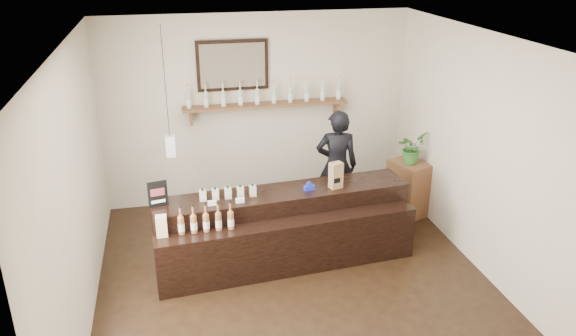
# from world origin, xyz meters

# --- Properties ---
(ground) EXTENTS (5.00, 5.00, 0.00)m
(ground) POSITION_xyz_m (0.00, 0.00, 0.00)
(ground) COLOR black
(ground) RESTS_ON ground
(room_shell) EXTENTS (5.00, 5.00, 5.00)m
(room_shell) POSITION_xyz_m (0.00, 0.00, 1.70)
(room_shell) COLOR beige
(room_shell) RESTS_ON ground
(back_wall_decor) EXTENTS (2.66, 0.96, 1.69)m
(back_wall_decor) POSITION_xyz_m (-0.16, 2.37, 1.76)
(back_wall_decor) COLOR brown
(back_wall_decor) RESTS_ON ground
(counter) EXTENTS (3.19, 1.10, 1.03)m
(counter) POSITION_xyz_m (-0.01, 0.58, 0.41)
(counter) COLOR black
(counter) RESTS_ON ground
(promo_sign) EXTENTS (0.22, 0.07, 0.31)m
(promo_sign) POSITION_xyz_m (-1.49, 0.60, 1.04)
(promo_sign) COLOR black
(promo_sign) RESTS_ON counter
(paper_bag) EXTENTS (0.18, 0.15, 0.33)m
(paper_bag) POSITION_xyz_m (0.66, 0.66, 1.04)
(paper_bag) COLOR olive
(paper_bag) RESTS_ON counter
(tape_dispenser) EXTENTS (0.13, 0.07, 0.11)m
(tape_dispenser) POSITION_xyz_m (0.32, 0.66, 0.92)
(tape_dispenser) COLOR #1B2AC1
(tape_dispenser) RESTS_ON counter
(side_cabinet) EXTENTS (0.55, 0.65, 0.80)m
(side_cabinet) POSITION_xyz_m (2.00, 1.44, 0.40)
(side_cabinet) COLOR brown
(side_cabinet) RESTS_ON ground
(potted_plant) EXTENTS (0.53, 0.52, 0.45)m
(potted_plant) POSITION_xyz_m (2.00, 1.44, 1.02)
(potted_plant) COLOR #36712D
(potted_plant) RESTS_ON side_cabinet
(shopkeeper) EXTENTS (0.74, 0.56, 1.81)m
(shopkeeper) POSITION_xyz_m (0.95, 1.55, 0.90)
(shopkeeper) COLOR black
(shopkeeper) RESTS_ON ground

